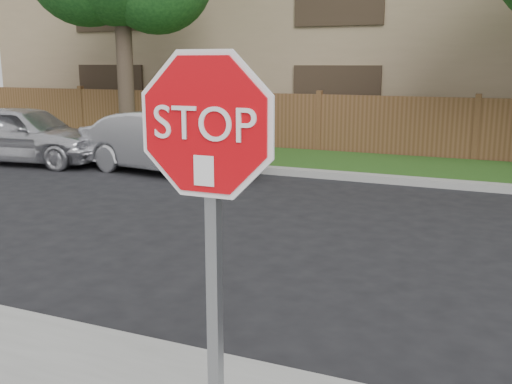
% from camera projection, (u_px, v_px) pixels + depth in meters
% --- Properties ---
extents(far_curb, '(70.00, 0.30, 0.15)m').
position_uv_depth(far_curb, '(461.00, 185.00, 11.78)').
color(far_curb, gray).
rests_on(far_curb, ground).
extents(grass_strip, '(70.00, 3.00, 0.12)m').
position_uv_depth(grass_strip, '(468.00, 172.00, 13.26)').
color(grass_strip, '#1E4714').
rests_on(grass_strip, ground).
extents(fence, '(70.00, 0.12, 1.60)m').
position_uv_depth(fence, '(476.00, 131.00, 14.53)').
color(fence, '#52351D').
rests_on(fence, ground).
extents(apartment_building, '(35.20, 9.20, 7.20)m').
position_uv_depth(apartment_building, '(496.00, 27.00, 18.95)').
color(apartment_building, '#957E5C').
rests_on(apartment_building, ground).
extents(stop_sign, '(1.01, 0.13, 2.55)m').
position_uv_depth(stop_sign, '(209.00, 189.00, 2.96)').
color(stop_sign, gray).
rests_on(stop_sign, sidewalk_near).
extents(sedan_far_left, '(4.42, 2.26, 1.44)m').
position_uv_depth(sedan_far_left, '(25.00, 134.00, 14.61)').
color(sedan_far_left, silver).
rests_on(sedan_far_left, ground).
extents(sedan_left, '(4.34, 2.04, 1.37)m').
position_uv_depth(sedan_left, '(168.00, 143.00, 13.27)').
color(sedan_left, silver).
rests_on(sedan_left, ground).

